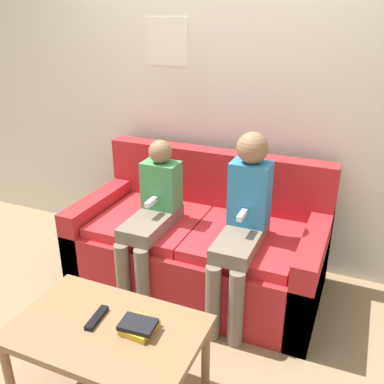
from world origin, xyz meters
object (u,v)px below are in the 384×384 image
couch (200,246)px  person_right (243,220)px  person_left (152,215)px  coffee_table (107,336)px  tv_remote (97,318)px

couch → person_right: size_ratio=1.43×
person_left → coffee_table: bearing=-75.6°
couch → person_left: size_ratio=1.59×
couch → person_right: (0.35, -0.19, 0.37)m
couch → person_right: 0.54m
tv_remote → couch: bearing=79.2°
couch → coffee_table: (-0.03, -1.10, 0.10)m
coffee_table → person_right: (0.38, 0.91, 0.27)m
person_left → person_right: bearing=2.1°
couch → coffee_table: bearing=-91.3°
coffee_table → tv_remote: (-0.07, 0.03, 0.06)m
person_left → person_right: (0.60, 0.02, 0.07)m
couch → coffee_table: couch is taller
person_left → tv_remote: size_ratio=6.06×
person_left → tv_remote: person_left is taller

